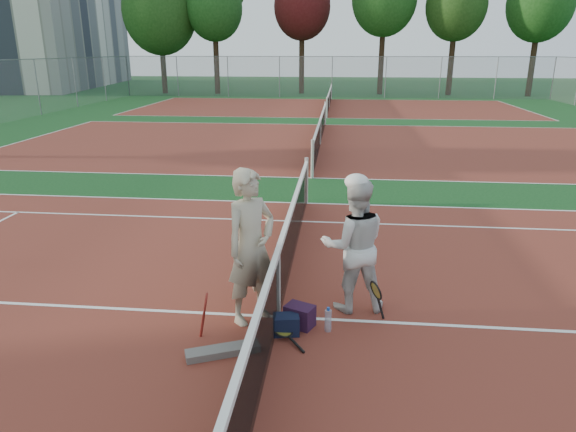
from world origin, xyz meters
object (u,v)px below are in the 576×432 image
at_px(player_b, 354,246).
at_px(racket_red, 206,315).
at_px(sports_bag_navy, 286,325).
at_px(water_bottle, 328,321).
at_px(racket_spare, 283,332).
at_px(apartment_block, 42,6).
at_px(player_a, 251,247).
at_px(net_main, 278,283).
at_px(sports_bag_purple, 300,316).
at_px(racket_black_held, 375,301).

relative_size(player_b, racket_red, 3.15).
height_order(sports_bag_navy, water_bottle, water_bottle).
bearing_deg(racket_red, racket_spare, -6.32).
xyz_separation_m(apartment_block, player_b, (28.99, -43.61, -6.56)).
height_order(player_a, sports_bag_navy, player_a).
relative_size(sports_bag_navy, water_bottle, 1.10).
height_order(player_b, sports_bag_navy, player_b).
xyz_separation_m(apartment_block, racket_red, (27.15, -44.58, -7.20)).
distance_m(net_main, racket_spare, 0.67).
relative_size(player_a, sports_bag_purple, 5.71).
relative_size(apartment_block, sports_bag_purple, 60.33).
height_order(apartment_block, racket_spare, apartment_block).
relative_size(player_a, racket_spare, 3.49).
distance_m(net_main, player_a, 0.64).
relative_size(net_main, sports_bag_navy, 33.31).
xyz_separation_m(sports_bag_navy, water_bottle, (0.53, 0.12, 0.02)).
bearing_deg(racket_spare, apartment_block, -7.18).
bearing_deg(sports_bag_purple, racket_red, -162.02).
relative_size(racket_spare, water_bottle, 1.99).
height_order(apartment_block, sports_bag_navy, apartment_block).
distance_m(player_a, sports_bag_purple, 1.12).
height_order(player_b, racket_spare, player_b).
height_order(apartment_block, racket_red, apartment_block).
relative_size(player_b, racket_spare, 3.14).
bearing_deg(racket_red, water_bottle, -1.06).
bearing_deg(water_bottle, racket_red, -169.45).
height_order(player_a, player_b, player_a).
bearing_deg(water_bottle, apartment_block, 122.92).
xyz_separation_m(racket_spare, water_bottle, (0.56, 0.20, 0.09)).
xyz_separation_m(apartment_block, water_bottle, (28.68, -44.29, -7.35)).
height_order(net_main, player_a, player_a).
height_order(racket_red, sports_bag_navy, racket_red).
height_order(net_main, racket_red, net_main).
xyz_separation_m(net_main, sports_bag_navy, (0.15, -0.41, -0.38)).
bearing_deg(racket_spare, net_main, -26.34).
bearing_deg(player_a, apartment_block, 72.49).
distance_m(player_b, racket_spare, 1.52).
height_order(apartment_block, sports_bag_purple, apartment_block).
xyz_separation_m(racket_black_held, racket_spare, (-1.18, -0.52, -0.23)).
xyz_separation_m(racket_red, sports_bag_purple, (1.15, 0.37, -0.15)).
xyz_separation_m(net_main, player_b, (0.99, 0.39, 0.43)).
relative_size(racket_spare, sports_bag_purple, 1.64).
bearing_deg(player_a, sports_bag_purple, -61.68).
bearing_deg(apartment_block, racket_red, -58.66).
bearing_deg(player_b, racket_spare, 35.46).
bearing_deg(racket_black_held, racket_red, -13.81).
bearing_deg(water_bottle, racket_black_held, 27.88).
bearing_deg(water_bottle, sports_bag_navy, -167.23).
bearing_deg(player_b, racket_black_held, 120.81).
height_order(racket_black_held, racket_spare, racket_black_held).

